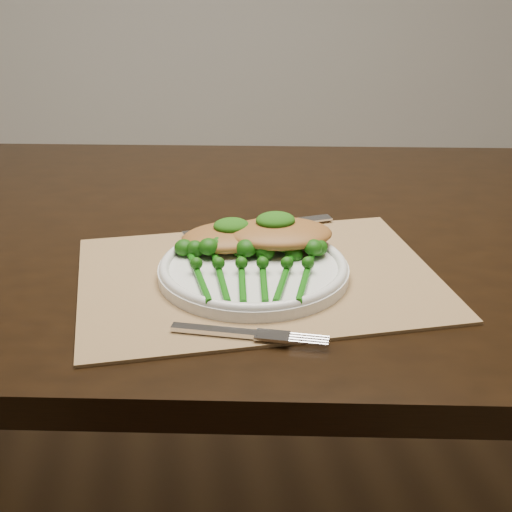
{
  "coord_description": "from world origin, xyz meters",
  "views": [
    {
      "loc": [
        -0.04,
        -0.97,
        1.16
      ],
      "look_at": [
        0.07,
        -0.14,
        0.78
      ],
      "focal_mm": 50.0,
      "sensor_mm": 36.0,
      "label": 1
    }
  ],
  "objects": [
    {
      "name": "pesto_dollop_right",
      "position": [
        0.1,
        -0.08,
        0.81
      ],
      "size": [
        0.05,
        0.05,
        0.02
      ],
      "primitive_type": "ellipsoid",
      "color": "#134309",
      "rests_on": "chicken_fillet_right"
    },
    {
      "name": "dinner_plate",
      "position": [
        0.07,
        -0.15,
        0.77
      ],
      "size": [
        0.25,
        0.25,
        0.02
      ],
      "color": "white",
      "rests_on": "placemat"
    },
    {
      "name": "broccolini_bundle",
      "position": [
        0.06,
        -0.19,
        0.77
      ],
      "size": [
        0.17,
        0.19,
        0.04
      ],
      "rotation": [
        0.0,
        0.0,
        -0.12
      ],
      "color": "#10580B",
      "rests_on": "dinner_plate"
    },
    {
      "name": "dining_table",
      "position": [
        0.11,
        0.03,
        0.38
      ],
      "size": [
        1.73,
        1.16,
        0.75
      ],
      "rotation": [
        0.0,
        0.0,
        -0.17
      ],
      "color": "black",
      "rests_on": "ground"
    },
    {
      "name": "placemat",
      "position": [
        0.07,
        -0.15,
        0.75
      ],
      "size": [
        0.48,
        0.36,
        0.0
      ],
      "primitive_type": "cube",
      "rotation": [
        0.0,
        0.0,
        0.06
      ],
      "color": "#97754C",
      "rests_on": "dining_table"
    },
    {
      "name": "chicken_fillet_left",
      "position": [
        0.04,
        -0.08,
        0.78
      ],
      "size": [
        0.15,
        0.11,
        0.03
      ],
      "primitive_type": "ellipsoid",
      "rotation": [
        0.0,
        0.0,
        0.13
      ],
      "color": "#9A632C",
      "rests_on": "dinner_plate"
    },
    {
      "name": "chicken_fillet_right",
      "position": [
        0.11,
        -0.09,
        0.79
      ],
      "size": [
        0.15,
        0.11,
        0.03
      ],
      "primitive_type": "ellipsoid",
      "rotation": [
        0.0,
        0.0,
        -0.1
      ],
      "color": "#9A632C",
      "rests_on": "dinner_plate"
    },
    {
      "name": "pesto_dollop_left",
      "position": [
        0.04,
        -0.08,
        0.8
      ],
      "size": [
        0.05,
        0.04,
        0.02
      ],
      "primitive_type": "ellipsoid",
      "color": "#134309",
      "rests_on": "chicken_fillet_left"
    },
    {
      "name": "fork",
      "position": [
        0.05,
        -0.3,
        0.76
      ],
      "size": [
        0.17,
        0.07,
        0.01
      ],
      "rotation": [
        0.0,
        0.0,
        -0.32
      ],
      "color": "silver",
      "rests_on": "placemat"
    },
    {
      "name": "knife",
      "position": [
        0.07,
        0.01,
        0.76
      ],
      "size": [
        0.23,
        0.06,
        0.01
      ],
      "rotation": [
        0.0,
        0.0,
        0.18
      ],
      "color": "silver",
      "rests_on": "placemat"
    }
  ]
}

